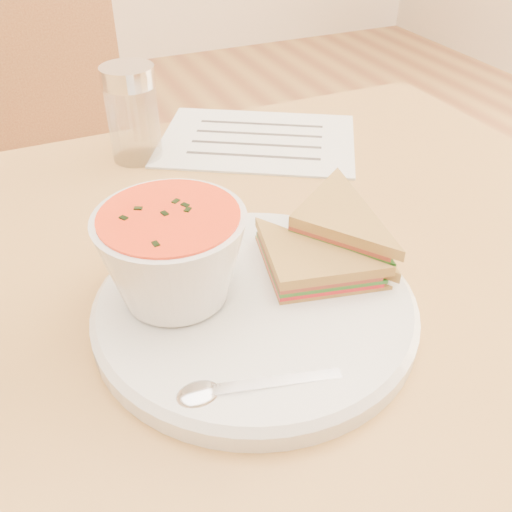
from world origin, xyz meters
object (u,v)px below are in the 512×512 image
plate (255,308)px  chair_far (62,216)px  dining_table (220,472)px  condiment_shaker (133,114)px  soup_bowl (173,260)px

plate → chair_far: bearing=99.1°
dining_table → condiment_shaker: size_ratio=8.15×
dining_table → soup_bowl: bearing=-128.0°
soup_bowl → condiment_shaker: bearing=81.7°
plate → soup_bowl: size_ratio=2.27×
dining_table → plate: plate is taller
plate → soup_bowl: soup_bowl is taller
dining_table → plate: bearing=-82.1°
dining_table → chair_far: size_ratio=1.07×
plate → soup_bowl: bearing=153.1°
condiment_shaker → chair_far: bearing=105.1°
dining_table → plate: size_ratio=3.46×
chair_far → condiment_shaker: (0.10, -0.37, 0.34)m
dining_table → condiment_shaker: condiment_shaker is taller
chair_far → condiment_shaker: 0.51m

